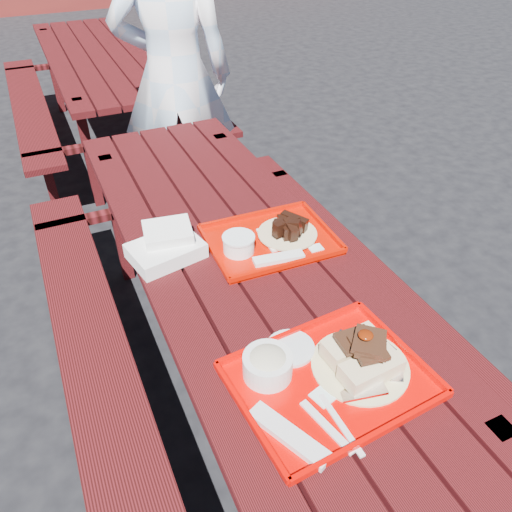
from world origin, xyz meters
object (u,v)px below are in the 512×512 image
at_px(person, 174,76).
at_px(picnic_table_near, 240,288).
at_px(picnic_table_far, 102,78).
at_px(near_tray, 325,369).
at_px(far_tray, 269,239).

bearing_deg(person, picnic_table_near, 100.28).
relative_size(picnic_table_far, near_tray, 4.49).
relative_size(near_tray, far_tray, 1.13).
relative_size(far_tray, person, 0.26).
distance_m(far_tray, person, 1.50).
xyz_separation_m(picnic_table_far, far_tray, (0.11, -2.82, 0.21)).
height_order(picnic_table_near, picnic_table_far, same).
xyz_separation_m(far_tray, person, (0.11, 1.49, 0.15)).
xyz_separation_m(picnic_table_near, picnic_table_far, (0.00, 2.80, 0.00)).
xyz_separation_m(near_tray, far_tray, (0.13, 0.62, -0.02)).
bearing_deg(picnic_table_near, near_tray, -91.89).
bearing_deg(far_tray, picnic_table_near, 169.66).
relative_size(near_tray, person, 0.29).
bearing_deg(near_tray, picnic_table_far, 89.65).
bearing_deg(person, picnic_table_far, -61.38).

